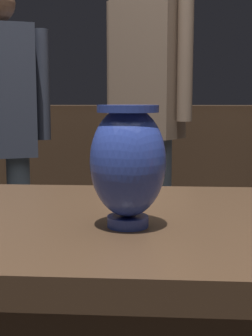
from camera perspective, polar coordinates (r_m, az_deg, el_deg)
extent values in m
cube|color=#422D1E|center=(0.91, -0.21, -7.45)|extent=(1.20, 0.64, 0.05)
cube|color=#422D1E|center=(3.12, 2.59, -1.76)|extent=(2.60, 0.40, 0.95)
cube|color=#422D1E|center=(3.08, 2.65, 7.36)|extent=(2.60, 0.40, 0.04)
cylinder|color=#2D429E|center=(0.83, 0.23, -6.58)|extent=(0.07, 0.07, 0.02)
ellipsoid|color=#2D429E|center=(0.81, 0.23, 0.77)|extent=(0.13, 0.13, 0.20)
cylinder|color=#2D429E|center=(0.80, 0.23, 7.33)|extent=(0.11, 0.11, 0.01)
cylinder|color=red|center=(3.01, 2.63, 7.86)|extent=(0.06, 0.06, 0.02)
ellipsoid|color=red|center=(3.01, 2.64, 9.31)|extent=(0.11, 0.11, 0.14)
cylinder|color=red|center=(3.01, 2.65, 10.53)|extent=(0.09, 0.09, 0.01)
cylinder|color=slate|center=(2.32, -12.91, -7.94)|extent=(0.11, 0.11, 0.76)
cylinder|color=#333847|center=(2.24, -10.28, 10.01)|extent=(0.07, 0.07, 0.51)
cylinder|color=slate|center=(2.26, 4.15, -7.06)|extent=(0.11, 0.11, 0.85)
cylinder|color=slate|center=(2.34, 1.01, -6.50)|extent=(0.11, 0.11, 0.85)
cube|color=#846B56|center=(2.23, 2.68, 12.38)|extent=(0.37, 0.32, 0.67)
cylinder|color=#846B56|center=(2.13, 7.32, 13.42)|extent=(0.07, 0.07, 0.57)
cylinder|color=#846B56|center=(2.35, -1.51, 13.00)|extent=(0.07, 0.07, 0.57)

